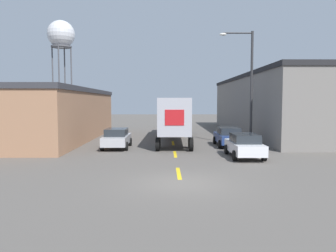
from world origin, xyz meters
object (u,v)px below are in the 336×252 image
Objects in this scene: semi_truck at (174,115)px; parked_car_right_near at (244,145)px; parked_car_left_far at (117,138)px; water_tower at (61,36)px; parked_car_right_mid at (228,136)px; street_lamp at (248,81)px.

semi_truck is 10.89m from parked_car_right_near.
water_tower is at bearing 112.09° from parked_car_left_far.
parked_car_right_near is at bearing -90.00° from parked_car_right_mid.
water_tower is (-22.38, 38.30, 14.89)m from semi_truck.
water_tower is at bearing 121.58° from semi_truck.
semi_truck reaches higher than parked_car_right_near.
parked_car_left_far is 11.21m from street_lamp.
parked_car_right_mid is 53.09m from water_tower.
parked_car_left_far and parked_car_right_near have the same top height.
parked_car_right_near and parked_car_right_mid have the same top height.
parked_car_right_mid is at bearing -45.85° from semi_truck.
parked_car_right_near is at bearing -65.48° from semi_truck.
semi_truck is 1.79× the size of street_lamp.
street_lamp reaches higher than parked_car_right_near.
water_tower is at bearing 118.92° from parked_car_right_near.
parked_car_left_far and parked_car_right_mid have the same top height.
street_lamp is at bearing 74.26° from parked_car_right_near.
street_lamp is at bearing -38.48° from semi_truck.
parked_car_right_mid is at bearing 173.51° from street_lamp.
parked_car_left_far is 0.21× the size of water_tower.
semi_truck is 3.79× the size of parked_car_left_far.
parked_car_left_far is 8.87m from parked_car_right_mid.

